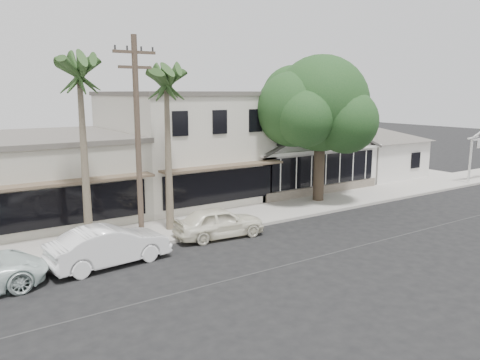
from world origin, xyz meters
TOP-DOWN VIEW (x-y plane):
  - ground at (0.00, 0.00)m, footprint 140.00×140.00m
  - sidewalk_north at (-8.00, 6.75)m, footprint 90.00×3.50m
  - corner_shop at (5.00, 12.47)m, footprint 10.40×8.60m
  - side_cottage at (13.20, 11.50)m, footprint 6.00×6.00m
  - row_building_near at (-3.00, 13.50)m, footprint 8.00×10.00m
  - row_building_midnear at (-12.00, 13.50)m, footprint 10.00×10.00m
  - utility_pole at (-9.00, 5.20)m, footprint 1.80×0.24m
  - car_0 at (-5.42, 4.58)m, footprint 4.40×2.14m
  - car_1 at (-10.85, 3.91)m, footprint 4.87×2.12m
  - shade_tree at (3.27, 7.56)m, footprint 8.02×7.26m
  - palm_east at (-6.97, 6.63)m, footprint 3.41×3.41m
  - palm_mid at (-11.00, 6.17)m, footprint 3.30×3.30m

SIDE VIEW (x-z plane):
  - ground at x=0.00m, z-range 0.00..0.00m
  - sidewalk_north at x=-8.00m, z-range 0.00..0.15m
  - car_0 at x=-5.42m, z-range 0.00..1.45m
  - car_1 at x=-10.85m, z-range 0.00..1.56m
  - side_cottage at x=13.20m, z-range 0.00..3.00m
  - row_building_midnear at x=-12.00m, z-range 0.00..4.20m
  - corner_shop at x=5.00m, z-range 0.07..5.17m
  - row_building_near at x=-3.00m, z-range 0.00..6.50m
  - utility_pole at x=-9.00m, z-range 0.29..9.29m
  - shade_tree at x=3.27m, z-range 1.41..10.31m
  - palm_east at x=-6.97m, z-range 2.97..11.32m
  - palm_mid at x=-11.00m, z-range 3.09..11.72m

